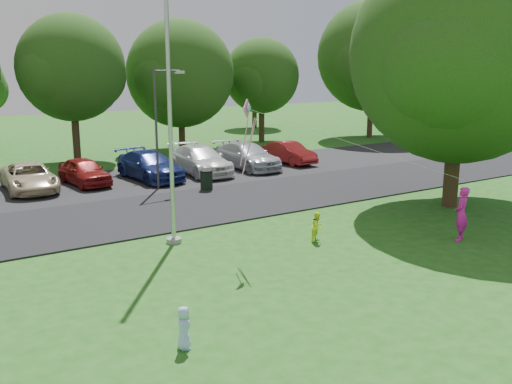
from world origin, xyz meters
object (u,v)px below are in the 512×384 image
flagpole (170,117)px  woman (461,214)px  big_tree (460,59)px  child_blue (184,328)px  kite (255,125)px  street_lamp (160,117)px  child_yellow (317,227)px  trash_can (206,181)px

flagpole → woman: size_ratio=5.49×
big_tree → child_blue: bearing=-161.0°
child_blue → kite: kite is taller
street_lamp → child_yellow: (0.98, -10.46, -2.90)m
street_lamp → big_tree: (8.60, -9.73, 2.62)m
woman → child_yellow: (-4.11, 2.51, -0.41)m
trash_can → flagpole: bearing=-125.8°
street_lamp → kite: street_lamp is taller
trash_can → child_blue: trash_can is taller
child_blue → woman: bearing=-66.8°
child_yellow → kite: 4.26m
trash_can → kite: 10.04m
child_yellow → child_blue: (-7.00, -4.31, -0.04)m
kite → woman: bearing=-57.1°
child_yellow → child_blue: 8.22m
big_tree → woman: bearing=-137.4°
street_lamp → kite: bearing=-102.4°
woman → child_yellow: bearing=-63.0°
woman → child_blue: bearing=-22.4°
flagpole → child_yellow: flagpole is taller
flagpole → child_blue: size_ratio=10.78×
child_blue → kite: 7.26m
woman → kite: size_ratio=0.26×
child_yellow → woman: bearing=-53.1°
flagpole → big_tree: 12.01m
child_yellow → kite: size_ratio=0.14×
street_lamp → woman: bearing=-73.0°
flagpole → child_yellow: (4.11, -2.44, -3.67)m
flagpole → big_tree: (11.74, -1.71, 1.85)m
trash_can → big_tree: bearing=-49.6°
child_blue → flagpole: bearing=-9.2°
big_tree → child_blue: (-14.63, -5.04, -5.55)m
trash_can → kite: bearing=-108.8°
street_lamp → kite: (-1.45, -10.38, 0.61)m
kite → child_blue: bearing=-171.8°
trash_can → child_yellow: (-0.60, -8.98, 0.01)m
child_yellow → street_lamp: bearing=73.6°
child_yellow → trash_can: bearing=64.5°
kite → big_tree: bearing=-31.8°
big_tree → woman: (-3.52, -3.24, -5.11)m
trash_can → child_yellow: size_ratio=0.96×
big_tree → child_blue: 16.44m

